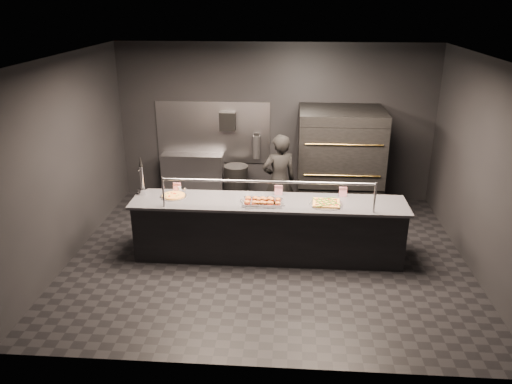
{
  "coord_description": "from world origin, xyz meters",
  "views": [
    {
      "loc": [
        0.31,
        -6.85,
        3.76
      ],
      "look_at": [
        -0.2,
        0.2,
        0.98
      ],
      "focal_mm": 35.0,
      "sensor_mm": 36.0,
      "label": 1
    }
  ],
  "objects_px": {
    "prep_shelf": "(193,176)",
    "round_pizza": "(174,196)",
    "beer_tap": "(142,183)",
    "worker": "(279,181)",
    "pizza_oven": "(339,161)",
    "fire_extinguisher": "(256,147)",
    "slider_tray_b": "(268,202)",
    "square_pizza": "(326,203)",
    "towel_dispenser": "(228,121)",
    "trash_bin": "(236,185)",
    "service_counter": "(268,229)",
    "slider_tray_a": "(259,201)"
  },
  "relations": [
    {
      "from": "prep_shelf",
      "to": "square_pizza",
      "type": "bearing_deg",
      "value": -44.15
    },
    {
      "from": "beer_tap",
      "to": "trash_bin",
      "type": "height_order",
      "value": "beer_tap"
    },
    {
      "from": "prep_shelf",
      "to": "beer_tap",
      "type": "xyz_separation_m",
      "value": [
        -0.34,
        -2.16,
        0.64
      ]
    },
    {
      "from": "slider_tray_a",
      "to": "worker",
      "type": "relative_size",
      "value": 0.35
    },
    {
      "from": "pizza_oven",
      "to": "worker",
      "type": "height_order",
      "value": "pizza_oven"
    },
    {
      "from": "fire_extinguisher",
      "to": "slider_tray_b",
      "type": "bearing_deg",
      "value": -82.02
    },
    {
      "from": "round_pizza",
      "to": "beer_tap",
      "type": "bearing_deg",
      "value": 170.34
    },
    {
      "from": "trash_bin",
      "to": "worker",
      "type": "bearing_deg",
      "value": -47.34
    },
    {
      "from": "slider_tray_a",
      "to": "worker",
      "type": "bearing_deg",
      "value": 78.04
    },
    {
      "from": "pizza_oven",
      "to": "square_pizza",
      "type": "xyz_separation_m",
      "value": [
        -0.35,
        -1.96,
        -0.03
      ]
    },
    {
      "from": "round_pizza",
      "to": "worker",
      "type": "bearing_deg",
      "value": 34.28
    },
    {
      "from": "towel_dispenser",
      "to": "worker",
      "type": "distance_m",
      "value": 1.77
    },
    {
      "from": "pizza_oven",
      "to": "towel_dispenser",
      "type": "bearing_deg",
      "value": 166.86
    },
    {
      "from": "beer_tap",
      "to": "slider_tray_b",
      "type": "relative_size",
      "value": 1.2
    },
    {
      "from": "slider_tray_b",
      "to": "square_pizza",
      "type": "distance_m",
      "value": 0.85
    },
    {
      "from": "service_counter",
      "to": "slider_tray_a",
      "type": "xyz_separation_m",
      "value": [
        -0.14,
        -0.09,
        0.49
      ]
    },
    {
      "from": "round_pizza",
      "to": "square_pizza",
      "type": "distance_m",
      "value": 2.3
    },
    {
      "from": "beer_tap",
      "to": "round_pizza",
      "type": "height_order",
      "value": "beer_tap"
    },
    {
      "from": "beer_tap",
      "to": "worker",
      "type": "distance_m",
      "value": 2.31
    },
    {
      "from": "trash_bin",
      "to": "round_pizza",
      "type": "bearing_deg",
      "value": -110.29
    },
    {
      "from": "beer_tap",
      "to": "prep_shelf",
      "type": "bearing_deg",
      "value": 80.93
    },
    {
      "from": "pizza_oven",
      "to": "fire_extinguisher",
      "type": "xyz_separation_m",
      "value": [
        -1.55,
        0.5,
        0.09
      ]
    },
    {
      "from": "towel_dispenser",
      "to": "slider_tray_a",
      "type": "distance_m",
      "value": 2.66
    },
    {
      "from": "service_counter",
      "to": "slider_tray_a",
      "type": "distance_m",
      "value": 0.51
    },
    {
      "from": "beer_tap",
      "to": "slider_tray_b",
      "type": "xyz_separation_m",
      "value": [
        1.94,
        -0.26,
        -0.14
      ]
    },
    {
      "from": "slider_tray_b",
      "to": "trash_bin",
      "type": "height_order",
      "value": "slider_tray_b"
    },
    {
      "from": "beer_tap",
      "to": "square_pizza",
      "type": "height_order",
      "value": "beer_tap"
    },
    {
      "from": "prep_shelf",
      "to": "worker",
      "type": "relative_size",
      "value": 0.73
    },
    {
      "from": "prep_shelf",
      "to": "round_pizza",
      "type": "bearing_deg",
      "value": -86.17
    },
    {
      "from": "prep_shelf",
      "to": "beer_tap",
      "type": "height_order",
      "value": "beer_tap"
    },
    {
      "from": "prep_shelf",
      "to": "round_pizza",
      "type": "height_order",
      "value": "round_pizza"
    },
    {
      "from": "service_counter",
      "to": "beer_tap",
      "type": "xyz_separation_m",
      "value": [
        -1.94,
        0.16,
        0.62
      ]
    },
    {
      "from": "slider_tray_a",
      "to": "trash_bin",
      "type": "relative_size",
      "value": 0.74
    },
    {
      "from": "round_pizza",
      "to": "service_counter",
      "type": "bearing_deg",
      "value": -3.1
    },
    {
      "from": "beer_tap",
      "to": "round_pizza",
      "type": "distance_m",
      "value": 0.52
    },
    {
      "from": "service_counter",
      "to": "trash_bin",
      "type": "distance_m",
      "value": 2.19
    },
    {
      "from": "fire_extinguisher",
      "to": "worker",
      "type": "height_order",
      "value": "worker"
    },
    {
      "from": "fire_extinguisher",
      "to": "square_pizza",
      "type": "distance_m",
      "value": 2.74
    },
    {
      "from": "towel_dispenser",
      "to": "beer_tap",
      "type": "distance_m",
      "value": 2.5
    },
    {
      "from": "service_counter",
      "to": "beer_tap",
      "type": "bearing_deg",
      "value": 175.22
    },
    {
      "from": "fire_extinguisher",
      "to": "square_pizza",
      "type": "xyz_separation_m",
      "value": [
        1.2,
        -2.46,
        -0.12
      ]
    },
    {
      "from": "beer_tap",
      "to": "round_pizza",
      "type": "relative_size",
      "value": 1.48
    },
    {
      "from": "towel_dispenser",
      "to": "trash_bin",
      "type": "xyz_separation_m",
      "value": [
        0.18,
        -0.33,
        -1.17
      ]
    },
    {
      "from": "fire_extinguisher",
      "to": "trash_bin",
      "type": "height_order",
      "value": "fire_extinguisher"
    },
    {
      "from": "slider_tray_a",
      "to": "towel_dispenser",
      "type": "bearing_deg",
      "value": 107.05
    },
    {
      "from": "prep_shelf",
      "to": "slider_tray_b",
      "type": "distance_m",
      "value": 2.94
    },
    {
      "from": "towel_dispenser",
      "to": "worker",
      "type": "xyz_separation_m",
      "value": [
        1.02,
        -1.24,
        -0.73
      ]
    },
    {
      "from": "fire_extinguisher",
      "to": "worker",
      "type": "distance_m",
      "value": 1.36
    },
    {
      "from": "round_pizza",
      "to": "slider_tray_a",
      "type": "xyz_separation_m",
      "value": [
        1.31,
        -0.17,
        0.01
      ]
    },
    {
      "from": "pizza_oven",
      "to": "slider_tray_a",
      "type": "height_order",
      "value": "pizza_oven"
    }
  ]
}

